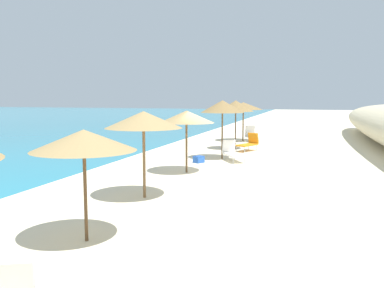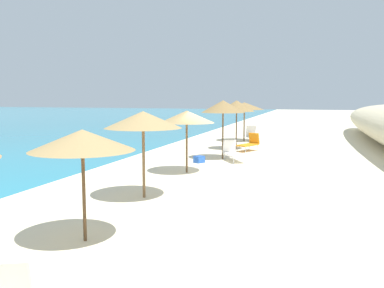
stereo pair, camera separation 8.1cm
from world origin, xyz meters
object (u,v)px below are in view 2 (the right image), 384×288
at_px(lounge_chair_1, 249,143).
at_px(lounge_chair_3, 253,135).
at_px(beach_umbrella_1, 82,140).
at_px(beach_umbrella_2, 143,120).
at_px(cooler_box, 199,159).
at_px(beach_umbrella_5, 237,106).
at_px(beach_umbrella_3, 187,117).
at_px(beach_umbrella_4, 223,107).
at_px(lounge_chair_0, 233,152).
at_px(beach_umbrella_6, 244,106).

height_order(lounge_chair_1, lounge_chair_3, lounge_chair_3).
height_order(beach_umbrella_1, lounge_chair_1, beach_umbrella_1).
xyz_separation_m(beach_umbrella_2, cooler_box, (7.01, 0.22, -2.26)).
relative_size(beach_umbrella_5, cooler_box, 6.60).
bearing_deg(beach_umbrella_5, lounge_chair_3, -4.06).
relative_size(beach_umbrella_3, beach_umbrella_4, 0.87).
bearing_deg(beach_umbrella_5, lounge_chair_0, -170.90).
height_order(lounge_chair_0, lounge_chair_1, lounge_chair_1).
bearing_deg(beach_umbrella_3, beach_umbrella_4, -8.16).
bearing_deg(lounge_chair_1, lounge_chair_3, -59.64).
bearing_deg(beach_umbrella_5, lounge_chair_1, -124.19).
height_order(beach_umbrella_5, lounge_chair_1, beach_umbrella_5).
bearing_deg(beach_umbrella_2, beach_umbrella_3, 0.33).
distance_m(beach_umbrella_2, beach_umbrella_4, 8.57).
relative_size(beach_umbrella_1, beach_umbrella_2, 0.91).
bearing_deg(beach_umbrella_2, lounge_chair_1, -6.47).
bearing_deg(beach_umbrella_6, lounge_chair_0, -173.41).
bearing_deg(beach_umbrella_4, beach_umbrella_2, 176.25).
relative_size(beach_umbrella_1, lounge_chair_3, 1.50).
height_order(beach_umbrella_3, lounge_chair_0, beach_umbrella_3).
distance_m(beach_umbrella_2, lounge_chair_1, 12.15).
bearing_deg(beach_umbrella_4, cooler_box, 153.00).
xyz_separation_m(beach_umbrella_5, lounge_chair_1, (-0.59, -0.87, -2.10)).
distance_m(beach_umbrella_6, lounge_chair_1, 5.62).
height_order(beach_umbrella_6, cooler_box, beach_umbrella_6).
bearing_deg(beach_umbrella_2, beach_umbrella_4, -3.75).
xyz_separation_m(beach_umbrella_1, beach_umbrella_6, (21.03, 0.17, 0.23)).
distance_m(beach_umbrella_1, lounge_chair_3, 20.93).
relative_size(beach_umbrella_2, lounge_chair_1, 1.63).
distance_m(beach_umbrella_5, beach_umbrella_6, 4.55).
bearing_deg(beach_umbrella_6, beach_umbrella_3, 179.17).
distance_m(beach_umbrella_4, beach_umbrella_5, 3.96).
bearing_deg(beach_umbrella_4, beach_umbrella_5, 1.14).
bearing_deg(lounge_chair_0, lounge_chair_1, -123.05).
distance_m(beach_umbrella_6, lounge_chair_3, 2.10).
bearing_deg(beach_umbrella_5, beach_umbrella_2, 177.79).
bearing_deg(lounge_chair_1, beach_umbrella_6, -52.99).
bearing_deg(lounge_chair_1, beach_umbrella_3, 103.45).
relative_size(lounge_chair_3, cooler_box, 3.73).
relative_size(beach_umbrella_2, lounge_chair_0, 1.54).
distance_m(beach_umbrella_2, beach_umbrella_5, 12.52).
distance_m(beach_umbrella_2, lounge_chair_3, 17.00).
bearing_deg(beach_umbrella_4, beach_umbrella_6, 2.72).
xyz_separation_m(lounge_chair_0, cooler_box, (-1.03, 1.42, -0.25)).
distance_m(beach_umbrella_2, beach_umbrella_3, 4.46).
distance_m(lounge_chair_3, cooler_box, 9.90).
xyz_separation_m(beach_umbrella_5, cooler_box, (-5.49, 0.71, -2.39)).
relative_size(beach_umbrella_6, lounge_chair_0, 1.54).
bearing_deg(lounge_chair_0, beach_umbrella_4, -69.43).
distance_m(beach_umbrella_2, cooler_box, 7.37).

